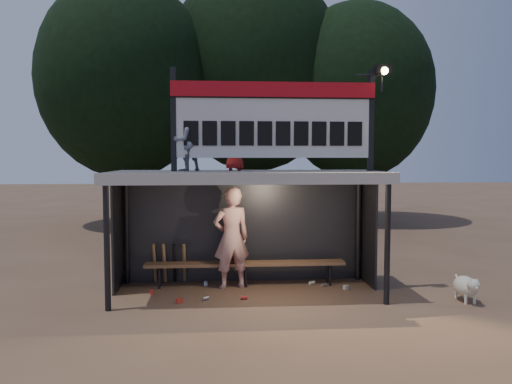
# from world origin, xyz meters

# --- Properties ---
(ground) EXTENTS (80.00, 80.00, 0.00)m
(ground) POSITION_xyz_m (0.00, 0.00, 0.00)
(ground) COLOR brown
(ground) RESTS_ON ground
(player) EXTENTS (0.83, 0.65, 2.00)m
(player) POSITION_xyz_m (-0.29, 0.40, 1.00)
(player) COLOR white
(player) RESTS_ON ground
(child_a) EXTENTS (0.67, 0.65, 1.09)m
(child_a) POSITION_xyz_m (-1.13, 0.09, 2.87)
(child_a) COLOR slate
(child_a) RESTS_ON dugout_shelter
(child_b) EXTENTS (0.45, 0.30, 0.92)m
(child_b) POSITION_xyz_m (-0.22, 0.33, 2.78)
(child_b) COLOR #A21B18
(child_b) RESTS_ON dugout_shelter
(dugout_shelter) EXTENTS (5.10, 2.08, 2.32)m
(dugout_shelter) POSITION_xyz_m (0.00, 0.24, 1.85)
(dugout_shelter) COLOR #3D3E40
(dugout_shelter) RESTS_ON ground
(scoreboard_assembly) EXTENTS (4.10, 0.27, 1.99)m
(scoreboard_assembly) POSITION_xyz_m (0.56, -0.01, 3.32)
(scoreboard_assembly) COLOR black
(scoreboard_assembly) RESTS_ON dugout_shelter
(bench) EXTENTS (4.00, 0.35, 0.48)m
(bench) POSITION_xyz_m (0.00, 0.55, 0.43)
(bench) COLOR brown
(bench) RESTS_ON ground
(tree_left) EXTENTS (6.46, 6.46, 9.27)m
(tree_left) POSITION_xyz_m (-4.00, 10.00, 5.51)
(tree_left) COLOR black
(tree_left) RESTS_ON ground
(tree_mid) EXTENTS (7.22, 7.22, 10.36)m
(tree_mid) POSITION_xyz_m (1.00, 11.50, 6.17)
(tree_mid) COLOR #321F16
(tree_mid) RESTS_ON ground
(tree_right) EXTENTS (6.08, 6.08, 8.72)m
(tree_right) POSITION_xyz_m (5.00, 10.50, 5.19)
(tree_right) COLOR black
(tree_right) RESTS_ON ground
(dog) EXTENTS (0.36, 0.81, 0.49)m
(dog) POSITION_xyz_m (3.87, -0.86, 0.28)
(dog) COLOR beige
(dog) RESTS_ON ground
(bats) EXTENTS (0.68, 0.35, 0.84)m
(bats) POSITION_xyz_m (-1.54, 0.82, 0.43)
(bats) COLOR olive
(bats) RESTS_ON ground
(litter) EXTENTS (3.84, 1.29, 0.08)m
(litter) POSITION_xyz_m (0.00, 0.05, 0.04)
(litter) COLOR red
(litter) RESTS_ON ground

